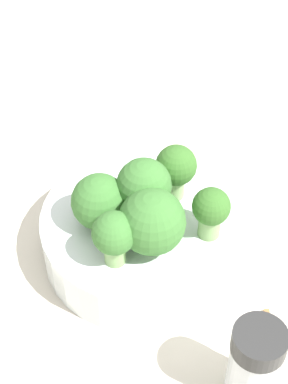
% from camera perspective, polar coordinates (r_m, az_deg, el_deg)
% --- Properties ---
extents(ground_plane, '(3.00, 3.00, 0.00)m').
position_cam_1_polar(ground_plane, '(0.61, 0.00, -5.17)').
color(ground_plane, beige).
extents(bowl, '(0.19, 0.19, 0.05)m').
position_cam_1_polar(bowl, '(0.59, 0.00, -3.75)').
color(bowl, silver).
rests_on(bowl, ground_plane).
extents(broccoli_floret_0, '(0.05, 0.05, 0.06)m').
position_cam_1_polar(broccoli_floret_0, '(0.54, 0.38, 0.31)').
color(broccoli_floret_0, '#84AD66').
rests_on(broccoli_floret_0, bowl).
extents(broccoli_floret_1, '(0.05, 0.05, 0.05)m').
position_cam_1_polar(broccoli_floret_1, '(0.55, -3.96, -0.93)').
color(broccoli_floret_1, '#7A9E5B').
rests_on(broccoli_floret_1, bowl).
extents(broccoli_floret_2, '(0.04, 0.04, 0.05)m').
position_cam_1_polar(broccoli_floret_2, '(0.52, -2.67, -3.90)').
color(broccoli_floret_2, '#84AD66').
rests_on(broccoli_floret_2, bowl).
extents(broccoli_floret_3, '(0.04, 0.04, 0.06)m').
position_cam_1_polar(broccoli_floret_3, '(0.57, 2.87, 2.14)').
color(broccoli_floret_3, '#8EB770').
rests_on(broccoli_floret_3, bowl).
extents(broccoli_floret_4, '(0.06, 0.06, 0.06)m').
position_cam_1_polar(broccoli_floret_4, '(0.53, 0.96, -2.69)').
color(broccoli_floret_4, '#7A9E5B').
rests_on(broccoli_floret_4, bowl).
extents(broccoli_floret_5, '(0.03, 0.03, 0.05)m').
position_cam_1_polar(broccoli_floret_5, '(0.54, 5.97, -1.62)').
color(broccoli_floret_5, '#84AD66').
rests_on(broccoli_floret_5, bowl).
extents(pepper_shaker, '(0.04, 0.04, 0.08)m').
position_cam_1_polar(pepper_shaker, '(0.50, 9.76, -14.83)').
color(pepper_shaker, silver).
rests_on(pepper_shaker, ground_plane).
extents(almond_crumb_0, '(0.01, 0.01, 0.01)m').
position_cam_1_polar(almond_crumb_0, '(0.57, 10.89, -10.44)').
color(almond_crumb_0, olive).
rests_on(almond_crumb_0, ground_plane).
extents(almond_crumb_2, '(0.01, 0.01, 0.01)m').
position_cam_1_polar(almond_crumb_2, '(0.69, -3.05, 2.95)').
color(almond_crumb_2, tan).
rests_on(almond_crumb_2, ground_plane).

